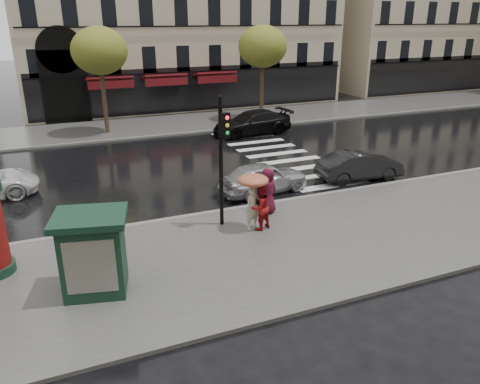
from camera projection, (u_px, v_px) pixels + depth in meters
name	position (u px, v px, depth m)	size (l,w,h in m)	color
ground	(248.00, 247.00, 15.48)	(160.00, 160.00, 0.00)	black
near_sidewalk	(254.00, 252.00, 15.03)	(90.00, 7.00, 0.12)	#474744
far_sidewalk	(136.00, 127.00, 31.84)	(90.00, 6.00, 0.12)	#474744
near_kerb	(217.00, 212.00, 18.04)	(90.00, 0.25, 0.14)	slate
far_kerb	(145.00, 137.00, 29.25)	(90.00, 0.25, 0.14)	slate
zebra_crossing	(277.00, 154.00, 25.94)	(3.60, 11.75, 0.01)	silver
tree_far_left	(99.00, 51.00, 28.45)	(3.40, 3.40, 6.64)	#38281C
tree_far_right	(262.00, 47.00, 32.45)	(3.40, 3.40, 6.64)	#38281C
woman_umbrella	(253.00, 192.00, 16.09)	(1.07, 1.07, 2.05)	beige
woman_red	(260.00, 207.00, 16.23)	(0.80, 0.62, 1.64)	maroon
man_burgundy	(268.00, 191.00, 17.58)	(0.86, 0.56, 1.77)	#501025
traffic_light	(222.00, 150.00, 15.86)	(0.34, 0.45, 4.60)	black
newsstand	(93.00, 253.00, 12.41)	(2.18, 1.97, 2.25)	#143424
car_silver	(263.00, 178.00, 20.04)	(1.59, 3.96, 1.35)	silver
car_darkgrey	(360.00, 166.00, 21.68)	(1.41, 4.04, 1.33)	black
car_black	(252.00, 123.00, 29.98)	(2.11, 5.19, 1.51)	black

